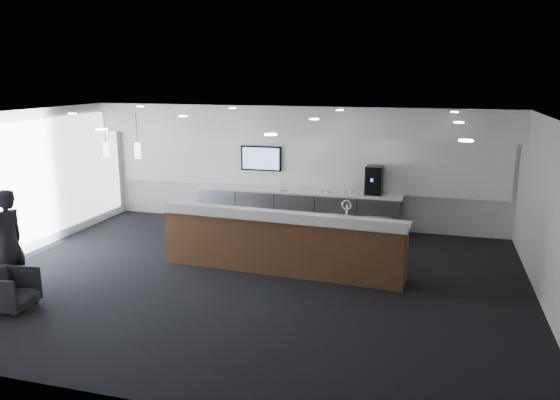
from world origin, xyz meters
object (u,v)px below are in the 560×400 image
(coffee_machine, at_px, (374,180))
(armchair, at_px, (10,290))
(service_counter, at_px, (282,242))
(lounge_guest, at_px, (8,242))

(coffee_machine, height_order, armchair, coffee_machine)
(service_counter, xyz_separation_m, coffee_machine, (1.38, 3.07, 0.71))
(armchair, distance_m, lounge_guest, 0.98)
(lounge_guest, bearing_deg, coffee_machine, 138.81)
(service_counter, height_order, coffee_machine, coffee_machine)
(lounge_guest, bearing_deg, armchair, 44.99)
(service_counter, distance_m, coffee_machine, 3.44)
(armchair, xyz_separation_m, lounge_guest, (-0.51, 0.61, 0.58))
(service_counter, height_order, lounge_guest, lounge_guest)
(service_counter, bearing_deg, coffee_machine, 69.17)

